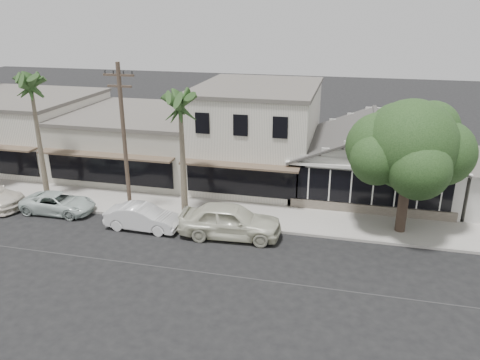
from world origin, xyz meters
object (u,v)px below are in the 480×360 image
(utility_pole, at_px, (124,138))
(shade_tree, at_px, (409,147))
(car_0, at_px, (230,221))
(car_1, at_px, (143,217))
(car_2, at_px, (58,203))

(utility_pole, relative_size, shade_tree, 1.21)
(utility_pole, xyz_separation_m, car_0, (6.52, -1.28, -3.85))
(car_0, xyz_separation_m, car_1, (-5.00, -0.25, -0.24))
(car_0, distance_m, car_1, 5.01)
(utility_pole, bearing_deg, car_2, -171.48)
(utility_pole, xyz_separation_m, car_1, (1.52, -1.53, -4.09))
(car_0, relative_size, car_1, 1.30)
(car_0, height_order, shade_tree, shade_tree)
(shade_tree, bearing_deg, car_0, -162.54)
(utility_pole, distance_m, shade_tree, 15.54)
(car_0, bearing_deg, car_2, 83.07)
(shade_tree, bearing_deg, car_2, -173.71)
(shade_tree, bearing_deg, car_1, -167.62)
(car_2, bearing_deg, car_0, -93.88)
(car_0, bearing_deg, shade_tree, -76.20)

